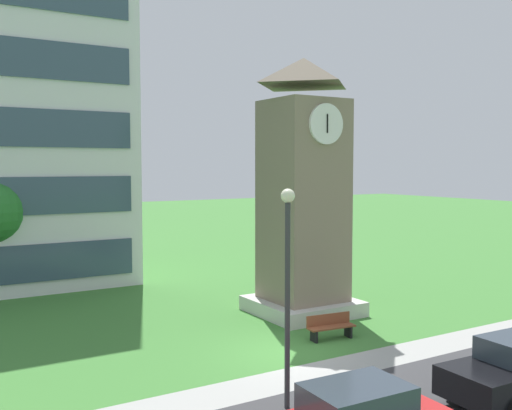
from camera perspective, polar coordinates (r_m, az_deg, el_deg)
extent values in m
plane|color=#3D7A33|center=(20.16, 3.49, -14.15)|extent=(160.00, 160.00, 0.00)
cube|color=#9E9E99|center=(18.65, 7.08, -15.67)|extent=(120.00, 1.60, 0.01)
cube|color=gray|center=(24.54, 4.60, -0.26)|extent=(2.92, 2.92, 8.94)
cube|color=beige|center=(25.18, 4.55, -9.77)|extent=(3.94, 3.94, 0.60)
pyramid|color=#6A5D4D|center=(24.77, 4.67, 12.80)|extent=(3.21, 3.21, 1.15)
cylinder|color=white|center=(23.31, 6.85, 7.86)|extent=(1.61, 0.12, 1.61)
cylinder|color=white|center=(25.44, 7.44, 7.52)|extent=(0.12, 1.61, 1.61)
cube|color=black|center=(23.27, 6.96, 8.22)|extent=(0.04, 0.08, 0.48)
cube|color=black|center=(23.25, 6.97, 7.87)|extent=(0.04, 0.06, 0.72)
cube|color=brown|center=(21.57, 7.36, -11.71)|extent=(1.84, 0.68, 0.06)
cube|color=brown|center=(21.69, 7.05, -10.99)|extent=(1.79, 0.25, 0.40)
cube|color=black|center=(21.27, 5.67, -12.56)|extent=(0.13, 0.44, 0.45)
cube|color=black|center=(22.01, 8.98, -12.02)|extent=(0.13, 0.44, 0.45)
cylinder|color=#333338|center=(15.14, 3.08, -9.84)|extent=(0.14, 0.14, 5.30)
sphere|color=#F2EFCC|center=(14.73, 3.12, 0.91)|extent=(0.36, 0.36, 0.36)
cube|color=#2D3842|center=(12.95, 9.79, -18.15)|extent=(2.18, 1.58, 0.60)
cylinder|color=black|center=(17.17, 18.87, -16.45)|extent=(0.67, 0.24, 0.66)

